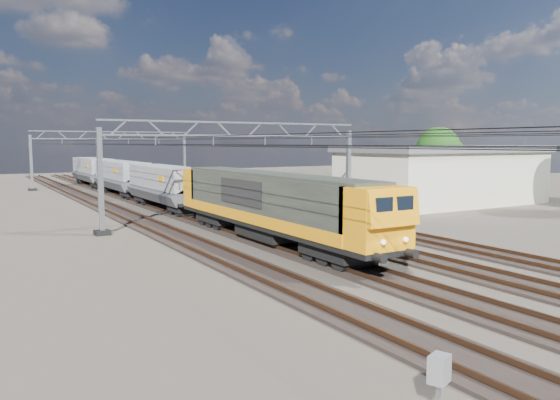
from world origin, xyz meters
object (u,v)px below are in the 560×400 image
catenary_gantry_mid (240,168)px  industrial_shed (442,174)px  trackside_cabinet (439,371)px  tree_far (442,151)px  locomotive (270,203)px  hopper_wagon_third (93,170)px  catenary_gantry_far (113,157)px  hopper_wagon_lead (166,184)px  hopper_wagon_mid (122,175)px

catenary_gantry_mid → industrial_shed: catenary_gantry_mid is taller
trackside_cabinet → tree_far: bearing=21.7°
locomotive → trackside_cabinet: (-6.75, -18.92, -1.27)m
hopper_wagon_third → industrial_shed: size_ratio=0.70×
catenary_gantry_far → tree_far: tree_far is taller
hopper_wagon_third → tree_far: (32.32, -28.58, 2.51)m
catenary_gantry_far → hopper_wagon_third: (-2.00, 2.37, -1.67)m
catenary_gantry_mid → trackside_cabinet: (-8.75, -26.64, -2.85)m
catenary_gantry_far → industrial_shed: catenary_gantry_far is taller
catenary_gantry_far → tree_far: (30.32, -26.21, 0.83)m
catenary_gantry_mid → hopper_wagon_third: size_ratio=1.53×
hopper_wagon_third → tree_far: bearing=-41.5°
hopper_wagon_lead → locomotive: bearing=-90.0°
hopper_wagon_lead → tree_far: bearing=-0.3°
catenary_gantry_far → locomotive: (-2.00, -43.72, -1.58)m
catenary_gantry_mid → tree_far: bearing=17.9°
locomotive → catenary_gantry_far: bearing=87.4°
locomotive → industrial_shed: size_ratio=1.13×
catenary_gantry_mid → hopper_wagon_lead: size_ratio=1.53×
catenary_gantry_mid → trackside_cabinet: size_ratio=14.42×
hopper_wagon_lead → tree_far: 32.42m
catenary_gantry_far → industrial_shed: (22.00, -34.00, -1.18)m
catenary_gantry_mid → industrial_shed: 22.12m
hopper_wagon_lead → hopper_wagon_third: same height
locomotive → hopper_wagon_third: 46.10m
hopper_wagon_lead → tree_far: (32.32, -0.18, 2.51)m
hopper_wagon_lead → trackside_cabinet: size_ratio=9.42×
hopper_wagon_mid → hopper_wagon_third: bearing=90.0°
hopper_wagon_mid → industrial_shed: size_ratio=0.70×
hopper_wagon_mid → hopper_wagon_third: 14.20m
catenary_gantry_far → industrial_shed: 40.51m
catenary_gantry_far → hopper_wagon_mid: catenary_gantry_far is taller
catenary_gantry_mid → hopper_wagon_third: catenary_gantry_mid is taller
hopper_wagon_lead → industrial_shed: size_ratio=0.70×
trackside_cabinet → industrial_shed: (30.75, 28.64, 1.67)m
catenary_gantry_far → hopper_wagon_lead: (-2.00, -26.03, -1.67)m
hopper_wagon_lead → hopper_wagon_mid: same height
industrial_shed → catenary_gantry_far: bearing=122.9°
hopper_wagon_lead → industrial_shed: (24.00, -7.97, 0.49)m
hopper_wagon_lead → catenary_gantry_far: bearing=85.6°
catenary_gantry_mid → tree_far: (30.32, 9.79, 0.83)m
tree_far → hopper_wagon_third: bearing=138.5°
hopper_wagon_lead → hopper_wagon_third: size_ratio=1.00×
hopper_wagon_mid → tree_far: 35.46m
industrial_shed → tree_far: size_ratio=2.50×
catenary_gantry_far → locomotive: 43.80m
catenary_gantry_far → trackside_cabinet: (-8.75, -62.64, -2.85)m
catenary_gantry_far → locomotive: catenary_gantry_far is taller
locomotive → hopper_wagon_mid: locomotive is taller
industrial_shed → hopper_wagon_third: bearing=123.4°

